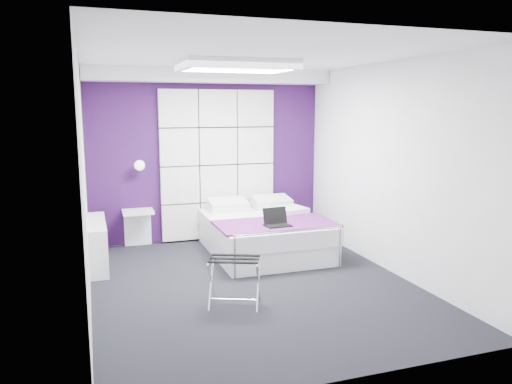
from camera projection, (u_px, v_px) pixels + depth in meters
floor at (253, 284)px, 5.84m from camera, size 4.40×4.40×0.00m
ceiling at (252, 55)px, 5.40m from camera, size 4.40×4.40×0.00m
wall_back at (208, 156)px, 7.68m from camera, size 3.60×0.00×3.60m
wall_left at (84, 182)px, 5.05m from camera, size 0.00×4.40×4.40m
wall_right at (390, 168)px, 6.19m from camera, size 0.00×4.40×4.40m
accent_wall at (208, 156)px, 7.67m from camera, size 3.58×0.02×2.58m
soffit at (210, 76)px, 7.24m from camera, size 3.58×0.50×0.20m
headboard at (218, 165)px, 7.69m from camera, size 1.80×0.08×2.30m
skylight at (237, 65)px, 5.97m from camera, size 1.36×0.86×0.12m
wall_lamp at (139, 165)px, 7.23m from camera, size 0.15×0.15×0.15m
radiator at (98, 244)px, 6.47m from camera, size 0.22×1.20×0.60m
bed at (264, 233)px, 7.08m from camera, size 1.57×1.89×0.67m
nightstand at (138, 212)px, 7.29m from camera, size 0.44×0.34×0.05m
luggage_rack at (235, 281)px, 5.20m from camera, size 0.51×0.38×0.50m
laptop at (276, 221)px, 6.46m from camera, size 0.33×0.23×0.24m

